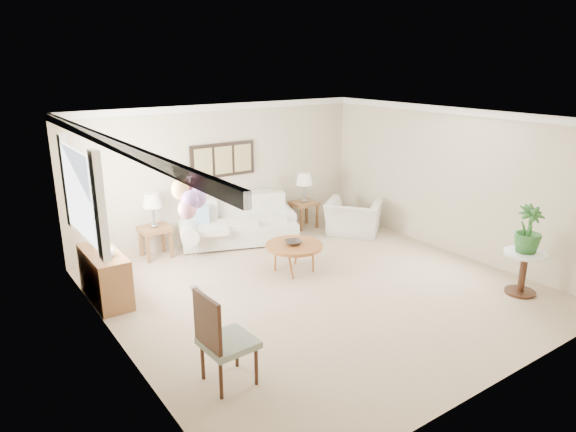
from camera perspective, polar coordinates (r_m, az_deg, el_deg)
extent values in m
plane|color=tan|center=(7.97, 3.36, -8.10)|extent=(6.00, 6.00, 0.00)
cube|color=beige|center=(9.97, -7.27, 4.81)|extent=(6.00, 0.04, 2.60)
cube|color=beige|center=(5.63, 22.97, -6.08)|extent=(6.00, 0.04, 2.60)
cube|color=beige|center=(6.20, -18.80, -3.53)|extent=(0.04, 6.00, 2.60)
cube|color=beige|center=(9.62, 17.71, 3.70)|extent=(0.04, 6.00, 2.60)
cube|color=white|center=(7.27, 3.72, 10.74)|extent=(6.00, 6.00, 0.02)
cube|color=white|center=(9.76, -7.46, 11.92)|extent=(6.00, 0.06, 0.12)
cube|color=white|center=(5.91, -19.66, 7.88)|extent=(0.06, 6.00, 0.12)
cube|color=white|center=(9.41, 18.27, 11.05)|extent=(0.06, 6.00, 0.12)
cube|color=white|center=(7.51, -22.24, 2.41)|extent=(0.04, 1.40, 1.20)
cube|color=white|center=(6.71, -20.21, 1.01)|extent=(0.10, 0.22, 1.40)
cube|color=white|center=(8.33, -23.35, 3.61)|extent=(0.10, 0.22, 1.40)
cube|color=black|center=(9.89, -7.24, 6.20)|extent=(1.35, 0.04, 0.65)
cube|color=#8C8C59|center=(9.69, -9.38, 5.88)|extent=(0.36, 0.02, 0.52)
cube|color=#8C8C59|center=(9.87, -7.17, 6.18)|extent=(0.36, 0.02, 0.52)
cube|color=#8C8C59|center=(10.07, -5.05, 6.46)|extent=(0.36, 0.02, 0.52)
cube|color=silver|center=(9.87, -5.47, -1.77)|extent=(2.34, 1.56, 0.36)
cube|color=silver|center=(10.02, -6.46, 0.85)|extent=(2.12, 0.93, 0.54)
cylinder|color=silver|center=(9.36, -11.02, -1.60)|extent=(0.60, 0.94, 0.32)
cylinder|color=silver|center=(10.32, -0.51, 0.47)|extent=(0.60, 0.94, 0.32)
cube|color=beige|center=(9.49, -8.62, -1.29)|extent=(0.80, 0.87, 0.12)
cube|color=beige|center=(9.76, -5.36, -0.64)|extent=(0.80, 0.87, 0.12)
cube|color=beige|center=(10.07, -2.30, -0.03)|extent=(0.80, 0.87, 0.12)
cube|color=#8CB5E0|center=(9.51, -9.93, 0.06)|extent=(0.37, 0.12, 0.37)
cube|color=#D7AF56|center=(10.18, -2.50, 1.43)|extent=(0.37, 0.12, 0.37)
cube|color=#3E2B1D|center=(10.22, -1.58, 1.15)|extent=(0.34, 0.10, 0.34)
cube|color=silver|center=(9.93, -5.44, -2.85)|extent=(1.97, 0.79, 0.04)
cube|color=olive|center=(9.31, -14.59, -1.40)|extent=(0.52, 0.47, 0.08)
cube|color=olive|center=(9.17, -15.25, -3.62)|extent=(0.05, 0.05, 0.49)
cube|color=olive|center=(9.30, -12.86, -3.14)|extent=(0.05, 0.05, 0.49)
cube|color=olive|center=(9.51, -16.04, -2.94)|extent=(0.05, 0.05, 0.49)
cube|color=olive|center=(9.64, -13.72, -2.49)|extent=(0.05, 0.05, 0.49)
cube|color=olive|center=(10.66, 1.80, 1.42)|extent=(0.51, 0.46, 0.07)
cube|color=olive|center=(10.48, 1.50, -0.44)|extent=(0.05, 0.05, 0.48)
cube|color=olive|center=(10.72, 3.26, -0.07)|extent=(0.05, 0.05, 0.48)
cube|color=olive|center=(10.76, 0.32, 0.04)|extent=(0.05, 0.05, 0.48)
cube|color=olive|center=(11.00, 2.06, 0.40)|extent=(0.05, 0.05, 0.48)
cylinder|color=gray|center=(9.29, -14.62, -1.00)|extent=(0.14, 0.14, 0.06)
cylinder|color=gray|center=(9.24, -14.71, 0.08)|extent=(0.04, 0.04, 0.30)
cone|color=silver|center=(9.16, -14.83, 1.72)|extent=(0.35, 0.35, 0.24)
cylinder|color=gray|center=(10.64, 1.80, 1.77)|extent=(0.14, 0.14, 0.06)
cylinder|color=gray|center=(10.59, 1.81, 2.72)|extent=(0.04, 0.04, 0.30)
cone|color=silver|center=(10.53, 1.83, 4.16)|extent=(0.34, 0.34, 0.24)
cylinder|color=brown|center=(8.42, 0.68, -3.33)|extent=(0.95, 0.95, 0.05)
cylinder|color=brown|center=(8.80, 1.01, -4.09)|extent=(0.04, 0.04, 0.43)
cylinder|color=brown|center=(8.56, -1.42, -4.70)|extent=(0.04, 0.04, 0.43)
cylinder|color=brown|center=(8.22, 0.31, -5.64)|extent=(0.04, 0.04, 0.43)
cylinder|color=brown|center=(8.47, 2.79, -4.97)|extent=(0.04, 0.04, 0.43)
imported|color=#2E2925|center=(8.39, 0.62, -2.97)|extent=(0.33, 0.33, 0.07)
imported|color=silver|center=(10.40, 7.24, -0.17)|extent=(1.35, 1.37, 0.67)
cylinder|color=silver|center=(8.35, 24.88, -3.80)|extent=(0.61, 0.61, 0.04)
cylinder|color=#362015|center=(8.46, 24.61, -5.86)|extent=(0.10, 0.10, 0.61)
cylinder|color=#362015|center=(8.58, 24.36, -7.78)|extent=(0.45, 0.45, 0.01)
imported|color=#215223|center=(8.24, 25.15, -1.32)|extent=(0.52, 0.52, 0.71)
cube|color=gray|center=(5.68, -6.64, -13.81)|extent=(0.56, 0.56, 0.07)
cylinder|color=#362015|center=(5.58, -7.46, -17.62)|extent=(0.04, 0.04, 0.44)
cylinder|color=#362015|center=(5.75, -3.55, -16.35)|extent=(0.04, 0.04, 0.44)
cylinder|color=#362015|center=(5.90, -9.46, -15.61)|extent=(0.04, 0.04, 0.44)
cylinder|color=#362015|center=(6.06, -5.73, -14.49)|extent=(0.04, 0.04, 0.44)
cube|color=#362015|center=(5.43, -8.96, -11.58)|extent=(0.07, 0.51, 0.58)
cube|color=olive|center=(7.94, -19.67, -6.31)|extent=(0.45, 1.20, 0.74)
cube|color=#362015|center=(7.68, -19.01, -7.06)|extent=(0.46, 0.02, 0.70)
cube|color=#362015|center=(8.22, -20.22, -5.59)|extent=(0.46, 0.02, 0.70)
imported|color=white|center=(7.57, -19.40, -3.56)|extent=(0.20, 0.20, 0.21)
imported|color=beige|center=(8.08, -20.50, -2.41)|extent=(0.26, 0.26, 0.21)
cube|color=gray|center=(8.02, -10.36, -7.92)|extent=(0.09, 0.09, 0.08)
ellipsoid|color=pink|center=(7.46, -11.15, 0.75)|extent=(0.27, 0.27, 0.31)
cylinder|color=silver|center=(7.74, -10.72, -4.14)|extent=(0.01, 0.01, 1.10)
ellipsoid|color=#9E6FC6|center=(7.53, -10.06, 2.01)|extent=(0.27, 0.27, 0.31)
cylinder|color=silver|center=(7.76, -10.19, -3.51)|extent=(0.01, 0.01, 1.24)
ellipsoid|color=#F9BD6C|center=(7.56, -11.87, 2.90)|extent=(0.27, 0.27, 0.31)
cylinder|color=silver|center=(7.77, -11.07, -3.07)|extent=(0.01, 0.01, 1.35)
ellipsoid|color=pink|center=(7.63, -10.36, 3.73)|extent=(0.27, 0.27, 0.31)
cylinder|color=silver|center=(7.80, -10.34, -2.63)|extent=(0.01, 0.01, 1.43)
ellipsoid|color=#9E6FC6|center=(7.46, -10.77, 1.72)|extent=(0.27, 0.27, 0.31)
cylinder|color=silver|center=(7.73, -10.53, -3.68)|extent=(0.01, 0.01, 1.22)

